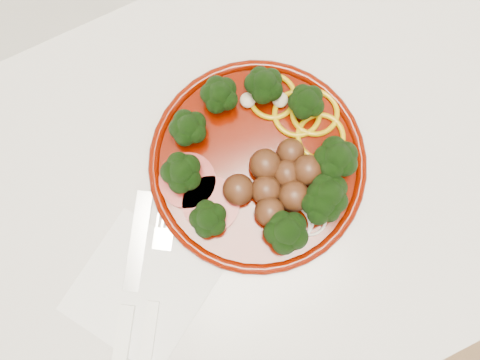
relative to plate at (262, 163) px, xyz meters
name	(u,v)px	position (x,y,z in m)	size (l,w,h in m)	color
counter	(234,223)	(-0.05, -0.02, -0.47)	(2.40, 0.60, 0.90)	beige
plate	(262,163)	(0.00, 0.00, 0.00)	(0.28, 0.28, 0.07)	#500A00
napkin	(140,290)	(-0.21, -0.07, -0.02)	(0.15, 0.15, 0.00)	white
knife	(127,311)	(-0.23, -0.09, -0.02)	(0.14, 0.21, 0.01)	silver
fork	(152,317)	(-0.21, -0.11, -0.02)	(0.13, 0.19, 0.01)	white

